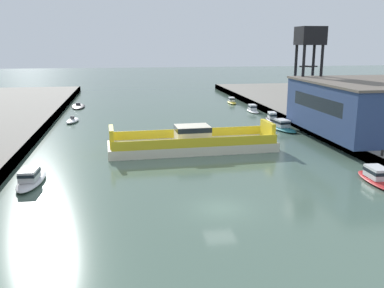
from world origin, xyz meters
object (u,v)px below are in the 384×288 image
at_px(moored_boat_mid_left, 253,109).
at_px(chain_ferry, 192,143).
at_px(crane_tower, 310,45).
at_px(moored_boat_far_left, 78,106).
at_px(moored_boat_upstream_b, 378,177).
at_px(moored_boat_near_left, 73,120).
at_px(moored_boat_upstream_a, 31,178).
at_px(moored_boat_near_right, 232,101).
at_px(moored_boat_mid_right, 283,126).
at_px(warehouse_shed, 371,106).
at_px(moored_boat_far_right, 272,118).

bearing_deg(moored_boat_mid_left, chain_ferry, -120.43).
bearing_deg(crane_tower, moored_boat_far_left, 144.24).
height_order(moored_boat_mid_left, moored_boat_upstream_b, moored_boat_upstream_b).
relative_size(moored_boat_near_left, moored_boat_upstream_a, 0.74).
height_order(moored_boat_upstream_a, moored_boat_upstream_b, moored_boat_upstream_a).
xyz_separation_m(moored_boat_mid_left, moored_boat_far_left, (-33.99, 11.72, -0.32)).
distance_m(chain_ferry, moored_boat_near_right, 42.82).
xyz_separation_m(moored_boat_near_right, moored_boat_upstream_b, (0.23, -55.03, 0.06)).
distance_m(chain_ferry, moored_boat_mid_left, 32.35).
bearing_deg(moored_boat_mid_right, moored_boat_near_right, 90.90).
relative_size(moored_boat_far_left, moored_boat_upstream_a, 1.14).
relative_size(moored_boat_mid_left, moored_boat_far_left, 0.69).
height_order(moored_boat_near_left, moored_boat_near_right, moored_boat_near_right).
height_order(moored_boat_far_left, crane_tower, crane_tower).
bearing_deg(warehouse_shed, moored_boat_far_right, 118.83).
bearing_deg(chain_ferry, moored_boat_far_right, 46.50).
relative_size(moored_boat_near_left, warehouse_shed, 0.25).
height_order(moored_boat_mid_left, moored_boat_upstream_a, moored_boat_upstream_a).
height_order(moored_boat_far_left, warehouse_shed, warehouse_shed).
xyz_separation_m(moored_boat_upstream_a, moored_boat_upstream_b, (32.76, -4.80, -0.03)).
xyz_separation_m(chain_ferry, moored_boat_far_left, (-17.61, 39.61, -0.79)).
bearing_deg(moored_boat_near_left, moored_boat_mid_right, -19.74).
distance_m(moored_boat_near_left, moored_boat_near_right, 36.79).
xyz_separation_m(moored_boat_near_left, moored_boat_far_right, (33.37, -4.83, 0.33)).
bearing_deg(moored_boat_mid_right, moored_boat_near_left, 160.26).
bearing_deg(chain_ferry, moored_boat_mid_left, 59.57).
relative_size(chain_ferry, moored_boat_mid_right, 3.00).
height_order(moored_boat_near_left, moored_boat_upstream_b, moored_boat_upstream_b).
height_order(moored_boat_mid_left, moored_boat_far_left, moored_boat_mid_left).
relative_size(moored_boat_near_right, moored_boat_mid_left, 0.91).
bearing_deg(moored_boat_far_right, warehouse_shed, -61.17).
bearing_deg(moored_boat_far_right, moored_boat_upstream_a, -140.63).
distance_m(moored_boat_near_left, moored_boat_mid_right, 34.72).
distance_m(moored_boat_upstream_b, crane_tower, 30.35).
xyz_separation_m(moored_boat_mid_left, warehouse_shed, (8.54, -25.82, 4.10)).
relative_size(moored_boat_mid_right, moored_boat_far_right, 1.20).
height_order(moored_boat_near_right, moored_boat_upstream_a, moored_boat_upstream_a).
xyz_separation_m(moored_boat_near_right, moored_boat_far_right, (1.15, -22.60, 0.12)).
xyz_separation_m(moored_boat_far_left, moored_boat_upstream_a, (0.42, -49.87, 0.38)).
height_order(moored_boat_upstream_a, warehouse_shed, warehouse_shed).
height_order(chain_ferry, moored_boat_near_right, chain_ferry).
relative_size(moored_boat_near_right, moored_boat_mid_right, 0.71).
height_order(chain_ferry, moored_boat_upstream_a, chain_ferry).
distance_m(moored_boat_far_left, warehouse_shed, 56.91).
relative_size(moored_boat_upstream_b, crane_tower, 0.49).
distance_m(warehouse_shed, crane_tower, 13.90).
xyz_separation_m(moored_boat_near_right, moored_boat_mid_left, (1.05, -12.09, 0.03)).
relative_size(moored_boat_mid_left, moored_boat_upstream_b, 0.78).
distance_m(moored_boat_mid_right, moored_boat_upstream_a, 38.97).
height_order(moored_boat_near_left, moored_boat_far_right, moored_boat_far_right).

